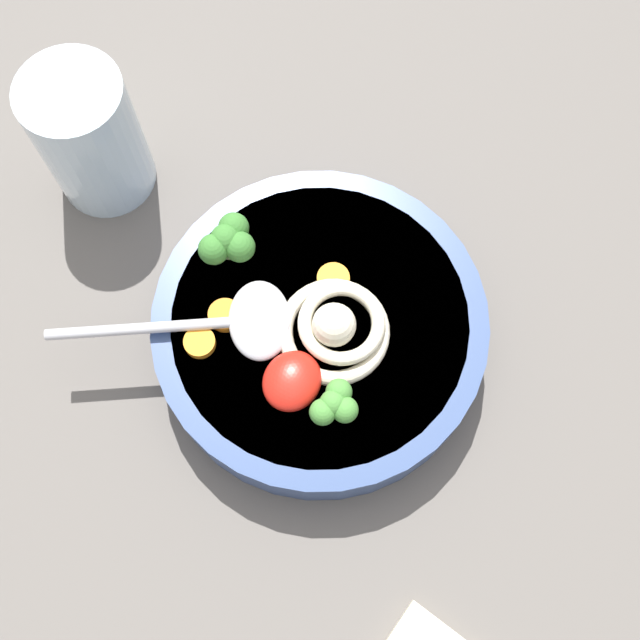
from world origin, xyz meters
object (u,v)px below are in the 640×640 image
Objects in this scene: soup_bowl at (320,330)px; drinking_glass at (90,137)px; soup_spoon at (240,322)px; noodle_pile at (336,328)px.

drinking_glass reaches higher than soup_bowl.
soup_spoon is (-2.93, 4.82, 3.15)cm from soup_bowl.
noodle_pile is at bearing -102.40° from drinking_glass.
soup_bowl is 2.78× the size of noodle_pile.
soup_spoon reaches higher than soup_bowl.
soup_spoon is at bearing 121.26° from soup_bowl.
noodle_pile reaches higher than soup_bowl.
noodle_pile is 0.53× the size of soup_spoon.
soup_bowl is at bearing -102.31° from drinking_glass.
soup_bowl is 3.75cm from noodle_pile.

